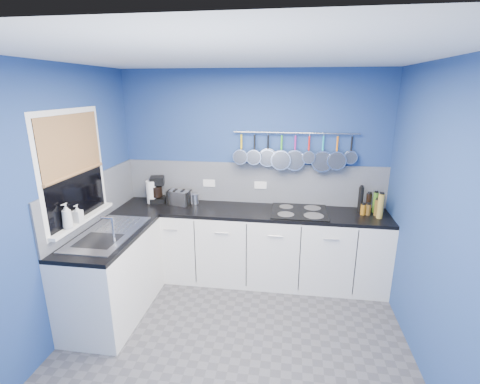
% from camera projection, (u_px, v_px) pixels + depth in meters
% --- Properties ---
extents(floor, '(3.20, 3.00, 0.02)m').
position_uv_depth(floor, '(234.00, 345.00, 3.22)').
color(floor, '#47474C').
rests_on(floor, ground).
extents(ceiling, '(3.20, 3.00, 0.02)m').
position_uv_depth(ceiling, '(232.00, 54.00, 2.49)').
color(ceiling, white).
rests_on(ceiling, ground).
extents(wall_back, '(3.20, 0.02, 2.50)m').
position_uv_depth(wall_back, '(253.00, 175.00, 4.29)').
color(wall_back, navy).
rests_on(wall_back, ground).
extents(wall_front, '(3.20, 0.02, 2.50)m').
position_uv_depth(wall_front, '(173.00, 348.00, 1.42)').
color(wall_front, navy).
rests_on(wall_front, ground).
extents(wall_left, '(0.02, 3.00, 2.50)m').
position_uv_depth(wall_left, '(54.00, 209.00, 3.08)').
color(wall_left, navy).
rests_on(wall_left, ground).
extents(wall_right, '(0.02, 3.00, 2.50)m').
position_uv_depth(wall_right, '(442.00, 229.00, 2.63)').
color(wall_right, navy).
rests_on(wall_right, ground).
extents(backsplash_back, '(3.20, 0.02, 0.50)m').
position_uv_depth(backsplash_back, '(253.00, 183.00, 4.29)').
color(backsplash_back, gray).
rests_on(backsplash_back, wall_back).
extents(backsplash_left, '(0.02, 1.80, 0.50)m').
position_uv_depth(backsplash_left, '(95.00, 199.00, 3.67)').
color(backsplash_left, gray).
rests_on(backsplash_left, wall_left).
extents(cabinet_run_back, '(3.20, 0.60, 0.86)m').
position_uv_depth(cabinet_run_back, '(249.00, 246.00, 4.23)').
color(cabinet_run_back, silver).
rests_on(cabinet_run_back, ground).
extents(worktop_back, '(3.20, 0.60, 0.04)m').
position_uv_depth(worktop_back, '(250.00, 211.00, 4.10)').
color(worktop_back, black).
rests_on(worktop_back, cabinet_run_back).
extents(cabinet_run_left, '(0.60, 1.20, 0.86)m').
position_uv_depth(cabinet_run_left, '(113.00, 276.00, 3.55)').
color(cabinet_run_left, silver).
rests_on(cabinet_run_left, ground).
extents(worktop_left, '(0.60, 1.20, 0.04)m').
position_uv_depth(worktop_left, '(108.00, 235.00, 3.42)').
color(worktop_left, black).
rests_on(worktop_left, cabinet_run_left).
extents(window_frame, '(0.01, 1.00, 1.10)m').
position_uv_depth(window_frame, '(73.00, 168.00, 3.27)').
color(window_frame, white).
rests_on(window_frame, wall_left).
extents(window_glass, '(0.01, 0.90, 1.00)m').
position_uv_depth(window_glass, '(74.00, 168.00, 3.27)').
color(window_glass, black).
rests_on(window_glass, wall_left).
extents(bamboo_blind, '(0.01, 0.90, 0.55)m').
position_uv_depth(bamboo_blind, '(71.00, 145.00, 3.20)').
color(bamboo_blind, '#A16A35').
rests_on(bamboo_blind, wall_left).
extents(window_sill, '(0.10, 0.98, 0.03)m').
position_uv_depth(window_sill, '(83.00, 220.00, 3.42)').
color(window_sill, white).
rests_on(window_sill, wall_left).
extents(sink_unit, '(0.50, 0.95, 0.01)m').
position_uv_depth(sink_unit, '(108.00, 233.00, 3.42)').
color(sink_unit, silver).
rests_on(sink_unit, worktop_left).
extents(mixer_tap, '(0.12, 0.08, 0.26)m').
position_uv_depth(mixer_tap, '(113.00, 229.00, 3.19)').
color(mixer_tap, silver).
rests_on(mixer_tap, worktop_left).
extents(socket_left, '(0.15, 0.01, 0.09)m').
position_uv_depth(socket_left, '(209.00, 183.00, 4.36)').
color(socket_left, white).
rests_on(socket_left, backsplash_back).
extents(socket_right, '(0.15, 0.01, 0.09)m').
position_uv_depth(socket_right, '(261.00, 185.00, 4.27)').
color(socket_right, white).
rests_on(socket_right, backsplash_back).
extents(pot_rail, '(1.45, 0.02, 0.02)m').
position_uv_depth(pot_rail, '(296.00, 133.00, 4.01)').
color(pot_rail, silver).
rests_on(pot_rail, wall_back).
extents(soap_bottle_a, '(0.11, 0.11, 0.24)m').
position_uv_depth(soap_bottle_a, '(67.00, 216.00, 3.13)').
color(soap_bottle_a, white).
rests_on(soap_bottle_a, window_sill).
extents(soap_bottle_b, '(0.08, 0.08, 0.17)m').
position_uv_depth(soap_bottle_b, '(77.00, 213.00, 3.29)').
color(soap_bottle_b, white).
rests_on(soap_bottle_b, window_sill).
extents(paper_towel, '(0.14, 0.14, 0.28)m').
position_uv_depth(paper_towel, '(151.00, 192.00, 4.31)').
color(paper_towel, white).
rests_on(paper_towel, worktop_back).
extents(coffee_maker, '(0.23, 0.24, 0.32)m').
position_uv_depth(coffee_maker, '(157.00, 190.00, 4.34)').
color(coffee_maker, black).
rests_on(coffee_maker, worktop_back).
extents(toaster, '(0.30, 0.23, 0.17)m').
position_uv_depth(toaster, '(179.00, 197.00, 4.26)').
color(toaster, silver).
rests_on(toaster, worktop_back).
extents(canister, '(0.11, 0.11, 0.12)m').
position_uv_depth(canister, '(195.00, 199.00, 4.29)').
color(canister, silver).
rests_on(canister, worktop_back).
extents(hob, '(0.64, 0.56, 0.01)m').
position_uv_depth(hob, '(299.00, 211.00, 4.01)').
color(hob, black).
rests_on(hob, worktop_back).
extents(pan_0, '(0.18, 0.13, 0.37)m').
position_uv_depth(pan_0, '(241.00, 148.00, 4.14)').
color(pan_0, silver).
rests_on(pan_0, pot_rail).
extents(pan_1, '(0.18, 0.12, 0.37)m').
position_uv_depth(pan_1, '(255.00, 148.00, 4.12)').
color(pan_1, silver).
rests_on(pan_1, pot_rail).
extents(pan_2, '(0.21, 0.07, 0.40)m').
position_uv_depth(pan_2, '(268.00, 150.00, 4.10)').
color(pan_2, silver).
rests_on(pan_2, pot_rail).
extents(pan_3, '(0.24, 0.11, 0.43)m').
position_uv_depth(pan_3, '(281.00, 151.00, 4.08)').
color(pan_3, silver).
rests_on(pan_3, pot_rail).
extents(pan_4, '(0.25, 0.07, 0.44)m').
position_uv_depth(pan_4, '(295.00, 152.00, 4.06)').
color(pan_4, silver).
rests_on(pan_4, pot_rail).
extents(pan_5, '(0.15, 0.11, 0.34)m').
position_uv_depth(pan_5, '(309.00, 148.00, 4.02)').
color(pan_5, silver).
rests_on(pan_5, pot_rail).
extents(pan_6, '(0.25, 0.08, 0.44)m').
position_uv_depth(pan_6, '(323.00, 153.00, 4.02)').
color(pan_6, silver).
rests_on(pan_6, pot_rail).
extents(pan_7, '(0.22, 0.09, 0.41)m').
position_uv_depth(pan_7, '(337.00, 152.00, 3.99)').
color(pan_7, silver).
rests_on(pan_7, pot_rail).
extents(pan_8, '(0.15, 0.06, 0.34)m').
position_uv_depth(pan_8, '(351.00, 149.00, 3.96)').
color(pan_8, silver).
rests_on(pan_8, pot_rail).
extents(condiment_0, '(0.06, 0.06, 0.24)m').
position_uv_depth(condiment_0, '(375.00, 203.00, 3.97)').
color(condiment_0, '#3F721E').
rests_on(condiment_0, worktop_back).
extents(condiment_1, '(0.06, 0.06, 0.22)m').
position_uv_depth(condiment_1, '(369.00, 203.00, 4.00)').
color(condiment_1, black).
rests_on(condiment_1, worktop_back).
extents(condiment_2, '(0.06, 0.06, 0.30)m').
position_uv_depth(condiment_2, '(360.00, 200.00, 3.98)').
color(condiment_2, black).
rests_on(condiment_2, worktop_back).
extents(condiment_3, '(0.06, 0.06, 0.18)m').
position_uv_depth(condiment_3, '(377.00, 208.00, 3.88)').
color(condiment_3, brown).
rests_on(condiment_3, worktop_back).
extents(condiment_4, '(0.06, 0.06, 0.12)m').
position_uv_depth(condiment_4, '(368.00, 210.00, 3.91)').
color(condiment_4, brown).
rests_on(condiment_4, worktop_back).
extents(condiment_5, '(0.06, 0.06, 0.12)m').
position_uv_depth(condiment_5, '(363.00, 210.00, 3.92)').
color(condiment_5, '#8C5914').
rests_on(condiment_5, worktop_back).
extents(condiment_6, '(0.07, 0.07, 0.28)m').
position_uv_depth(condiment_6, '(380.00, 206.00, 3.79)').
color(condiment_6, olive).
rests_on(condiment_6, worktop_back).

